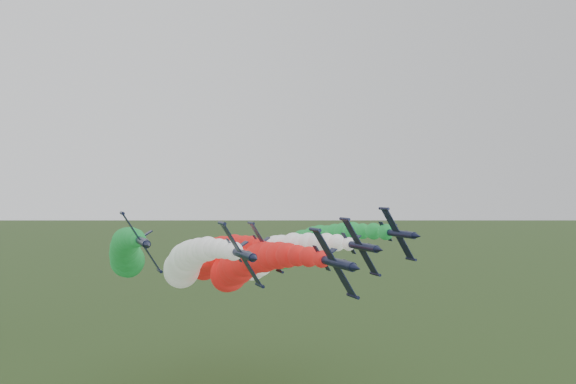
% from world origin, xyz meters
% --- Properties ---
extents(jet_lead, '(14.09, 84.84, 21.71)m').
position_xyz_m(jet_lead, '(9.95, 37.44, 36.51)').
color(jet_lead, black).
rests_on(jet_lead, ground).
extents(jet_inner_left, '(14.53, 85.28, 22.15)m').
position_xyz_m(jet_inner_left, '(0.32, 49.50, 36.60)').
color(jet_inner_left, black).
rests_on(jet_inner_left, ground).
extents(jet_inner_right, '(14.20, 84.96, 21.83)m').
position_xyz_m(jet_inner_right, '(21.38, 51.46, 36.81)').
color(jet_inner_right, black).
rests_on(jet_inner_right, ground).
extents(jet_outer_left, '(13.94, 84.70, 21.56)m').
position_xyz_m(jet_outer_left, '(-12.37, 59.55, 38.31)').
color(jet_outer_left, black).
rests_on(jet_outer_left, ground).
extents(jet_outer_right, '(13.65, 84.40, 21.27)m').
position_xyz_m(jet_outer_right, '(31.80, 54.62, 38.62)').
color(jet_outer_right, black).
rests_on(jet_outer_right, ground).
extents(jet_trail, '(14.80, 85.55, 22.42)m').
position_xyz_m(jet_trail, '(11.74, 70.68, 35.10)').
color(jet_trail, black).
rests_on(jet_trail, ground).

